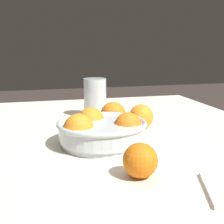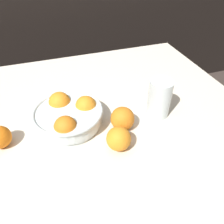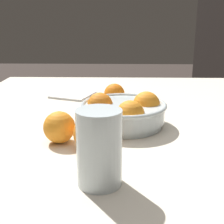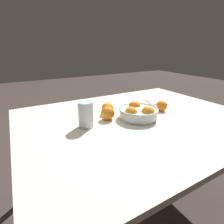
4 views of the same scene
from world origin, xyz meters
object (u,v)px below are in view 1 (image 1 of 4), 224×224
(juice_glass, at_px, (95,100))
(orange_loose_aside, at_px, (140,160))
(orange_loose_front, at_px, (113,114))
(orange_loose_near_bowl, at_px, (141,117))
(fruit_bowl, at_px, (101,130))

(juice_glass, xyz_separation_m, orange_loose_aside, (-0.55, 0.02, -0.03))
(orange_loose_front, height_order, orange_loose_aside, orange_loose_front)
(orange_loose_near_bowl, bearing_deg, orange_loose_aside, 160.11)
(orange_loose_near_bowl, distance_m, orange_loose_aside, 0.38)
(orange_loose_near_bowl, bearing_deg, juice_glass, 29.57)
(fruit_bowl, relative_size, orange_loose_aside, 3.34)
(fruit_bowl, relative_size, orange_loose_near_bowl, 3.10)
(orange_loose_near_bowl, distance_m, orange_loose_front, 0.09)
(juice_glass, distance_m, orange_loose_front, 0.16)
(fruit_bowl, distance_m, orange_loose_near_bowl, 0.21)
(fruit_bowl, xyz_separation_m, juice_glass, (0.32, -0.05, 0.02))
(fruit_bowl, height_order, orange_loose_aside, fruit_bowl)
(fruit_bowl, bearing_deg, juice_glass, -8.65)
(fruit_bowl, distance_m, orange_loose_front, 0.19)
(fruit_bowl, xyz_separation_m, orange_loose_front, (0.17, -0.08, 0.00))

